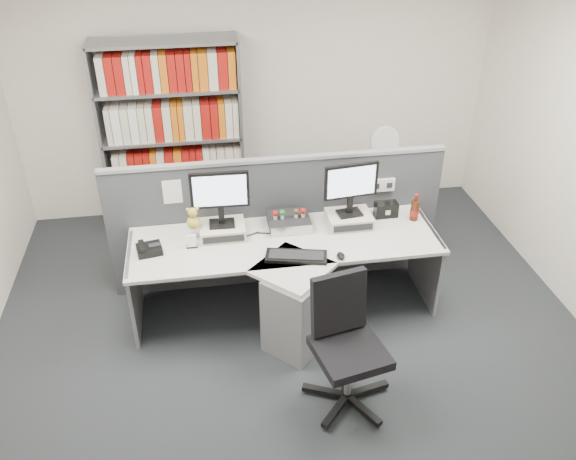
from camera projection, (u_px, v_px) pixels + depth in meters
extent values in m
plane|color=#2D3236|center=(301.00, 372.00, 4.70)|extent=(5.50, 5.50, 0.00)
cube|color=white|center=(256.00, 91.00, 6.28)|extent=(5.00, 0.04, 2.70)
cube|color=white|center=(307.00, 17.00, 3.26)|extent=(5.00, 5.50, 0.04)
cube|color=#3F4247|center=(277.00, 223.00, 5.41)|extent=(3.00, 0.05, 1.25)
cube|color=#A3A3A8|center=(277.00, 159.00, 5.07)|extent=(3.00, 0.07, 0.03)
cube|color=white|center=(382.00, 185.00, 5.34)|extent=(0.22, 0.04, 0.12)
cube|color=white|center=(172.00, 191.00, 5.04)|extent=(0.16, 0.00, 0.22)
cube|color=white|center=(220.00, 187.00, 5.09)|extent=(0.16, 0.00, 0.22)
cube|color=white|center=(356.00, 177.00, 5.26)|extent=(0.16, 0.00, 0.22)
cube|color=silver|center=(285.00, 241.00, 5.01)|extent=(2.60, 0.80, 0.03)
cube|color=silver|center=(293.00, 269.00, 4.68)|extent=(0.74, 0.74, 0.03)
cube|color=gray|center=(295.00, 314.00, 4.77)|extent=(0.57, 0.57, 0.69)
cube|color=gray|center=(135.00, 289.00, 5.02)|extent=(0.03, 0.70, 0.72)
cube|color=gray|center=(425.00, 261.00, 5.37)|extent=(0.03, 0.70, 0.72)
cube|color=gray|center=(279.00, 252.00, 5.50)|extent=(2.50, 0.02, 0.45)
cube|color=beige|center=(222.00, 230.00, 5.04)|extent=(0.38, 0.30, 0.10)
cube|color=black|center=(224.00, 239.00, 4.92)|extent=(0.34, 0.01, 0.06)
cube|color=beige|center=(349.00, 219.00, 5.19)|extent=(0.38, 0.30, 0.10)
cube|color=black|center=(353.00, 228.00, 5.06)|extent=(0.34, 0.01, 0.06)
cube|color=black|center=(222.00, 224.00, 5.01)|extent=(0.22, 0.16, 0.02)
cube|color=black|center=(221.00, 215.00, 4.96)|extent=(0.05, 0.03, 0.17)
cube|color=black|center=(220.00, 190.00, 4.84)|extent=(0.48, 0.05, 0.32)
cube|color=silver|center=(220.00, 191.00, 4.82)|extent=(0.43, 0.02, 0.27)
cube|color=black|center=(349.00, 213.00, 5.16)|extent=(0.22, 0.17, 0.02)
cube|color=black|center=(350.00, 205.00, 5.11)|extent=(0.05, 0.03, 0.17)
cube|color=black|center=(351.00, 181.00, 4.99)|extent=(0.47, 0.09, 0.31)
cube|color=silver|center=(352.00, 182.00, 4.97)|extent=(0.42, 0.05, 0.26)
cube|color=black|center=(289.00, 221.00, 5.16)|extent=(0.35, 0.31, 0.09)
cube|color=silver|center=(292.00, 231.00, 5.03)|extent=(0.35, 0.01, 0.09)
cylinder|color=beige|center=(275.00, 217.00, 5.09)|extent=(0.03, 0.03, 0.03)
sphere|color=#A5140F|center=(275.00, 213.00, 5.07)|extent=(0.05, 0.05, 0.05)
cylinder|color=beige|center=(282.00, 217.00, 5.10)|extent=(0.03, 0.03, 0.03)
sphere|color=#19721E|center=(282.00, 213.00, 5.08)|extent=(0.05, 0.05, 0.05)
cylinder|color=beige|center=(296.00, 216.00, 5.12)|extent=(0.03, 0.03, 0.03)
sphere|color=#593319|center=(296.00, 211.00, 5.09)|extent=(0.05, 0.05, 0.05)
cylinder|color=beige|center=(303.00, 215.00, 5.12)|extent=(0.03, 0.03, 0.03)
sphere|color=#A5140F|center=(303.00, 211.00, 5.10)|extent=(0.05, 0.05, 0.05)
cube|color=black|center=(296.00, 256.00, 4.77)|extent=(0.52, 0.29, 0.03)
cube|color=black|center=(296.00, 255.00, 4.76)|extent=(0.45, 0.23, 0.01)
ellipsoid|color=black|center=(341.00, 256.00, 4.77)|extent=(0.06, 0.10, 0.04)
cube|color=black|center=(149.00, 249.00, 4.83)|extent=(0.23, 0.21, 0.05)
cube|color=black|center=(142.00, 246.00, 4.79)|extent=(0.07, 0.17, 0.03)
cube|color=black|center=(154.00, 245.00, 4.83)|extent=(0.10, 0.07, 0.01)
cube|color=black|center=(192.00, 246.00, 4.91)|extent=(0.09, 0.05, 0.02)
cube|color=white|center=(191.00, 242.00, 4.86)|extent=(0.08, 0.03, 0.09)
cube|color=white|center=(191.00, 239.00, 4.89)|extent=(0.08, 0.03, 0.09)
sphere|color=gold|center=(194.00, 222.00, 4.93)|extent=(0.11, 0.11, 0.11)
sphere|color=gold|center=(193.00, 212.00, 4.88)|extent=(0.08, 0.08, 0.08)
sphere|color=gold|center=(188.00, 210.00, 4.86)|extent=(0.03, 0.03, 0.03)
sphere|color=gold|center=(197.00, 209.00, 4.87)|extent=(0.03, 0.03, 0.03)
cube|color=black|center=(386.00, 209.00, 5.30)|extent=(0.20, 0.11, 0.13)
cylinder|color=#3F190A|center=(415.00, 210.00, 5.23)|extent=(0.07, 0.07, 0.19)
cylinder|color=#A5140F|center=(414.00, 212.00, 5.24)|extent=(0.08, 0.08, 0.05)
cylinder|color=#3F190A|center=(416.00, 198.00, 5.16)|extent=(0.03, 0.03, 0.05)
cylinder|color=#A5140F|center=(417.00, 195.00, 5.15)|extent=(0.03, 0.03, 0.01)
cube|color=gray|center=(103.00, 143.00, 6.00)|extent=(0.03, 0.40, 2.00)
cube|color=gray|center=(240.00, 134.00, 6.19)|extent=(0.03, 0.40, 2.00)
cube|color=gray|center=(173.00, 131.00, 6.25)|extent=(1.40, 0.02, 2.00)
cube|color=gray|center=(182.00, 220.00, 6.62)|extent=(1.38, 0.40, 0.03)
cube|color=gray|center=(178.00, 180.00, 6.35)|extent=(1.38, 0.40, 0.03)
cube|color=gray|center=(173.00, 137.00, 6.08)|extent=(1.38, 0.40, 0.03)
cube|color=gray|center=(167.00, 89.00, 5.82)|extent=(1.38, 0.40, 0.03)
cube|color=gray|center=(162.00, 41.00, 5.57)|extent=(1.38, 0.40, 0.03)
cube|color=#A5140F|center=(180.00, 206.00, 6.49)|extent=(1.24, 0.28, 0.36)
cube|color=orange|center=(176.00, 165.00, 6.22)|extent=(1.24, 0.28, 0.36)
cube|color=beige|center=(171.00, 120.00, 5.95)|extent=(1.24, 0.28, 0.36)
cube|color=white|center=(165.00, 70.00, 5.69)|extent=(1.24, 0.28, 0.36)
cube|color=gray|center=(379.00, 199.00, 6.35)|extent=(0.45, 0.60, 0.70)
cube|color=black|center=(389.00, 199.00, 6.01)|extent=(0.40, 0.02, 0.28)
cube|color=black|center=(386.00, 226.00, 6.18)|extent=(0.40, 0.02, 0.28)
cylinder|color=white|center=(382.00, 168.00, 6.15)|extent=(0.17, 0.17, 0.03)
cylinder|color=white|center=(383.00, 160.00, 6.10)|extent=(0.03, 0.03, 0.17)
cylinder|color=white|center=(385.00, 140.00, 5.96)|extent=(0.29, 0.09, 0.28)
cylinder|color=silver|center=(384.00, 139.00, 5.99)|extent=(0.29, 0.08, 0.28)
cylinder|color=silver|center=(348.00, 375.00, 4.32)|extent=(0.05, 0.05, 0.41)
cube|color=black|center=(350.00, 352.00, 4.20)|extent=(0.56, 0.56, 0.07)
cube|color=black|center=(339.00, 302.00, 4.22)|extent=(0.42, 0.19, 0.48)
cube|color=black|center=(369.00, 389.00, 4.49)|extent=(0.31, 0.11, 0.04)
cylinder|color=black|center=(383.00, 386.00, 4.54)|extent=(0.05, 0.05, 0.03)
cube|color=black|center=(343.00, 377.00, 4.59)|extent=(0.08, 0.31, 0.04)
cylinder|color=black|center=(341.00, 367.00, 4.70)|extent=(0.05, 0.05, 0.03)
cube|color=black|center=(322.00, 391.00, 4.47)|extent=(0.30, 0.17, 0.04)
cylinder|color=black|center=(306.00, 389.00, 4.51)|extent=(0.05, 0.05, 0.03)
cube|color=black|center=(335.00, 412.00, 4.30)|extent=(0.24, 0.26, 0.04)
cylinder|color=black|center=(326.00, 425.00, 4.22)|extent=(0.05, 0.05, 0.03)
cube|color=black|center=(364.00, 411.00, 4.31)|extent=(0.20, 0.29, 0.04)
cylinder|color=black|center=(377.00, 423.00, 4.24)|extent=(0.05, 0.05, 0.03)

